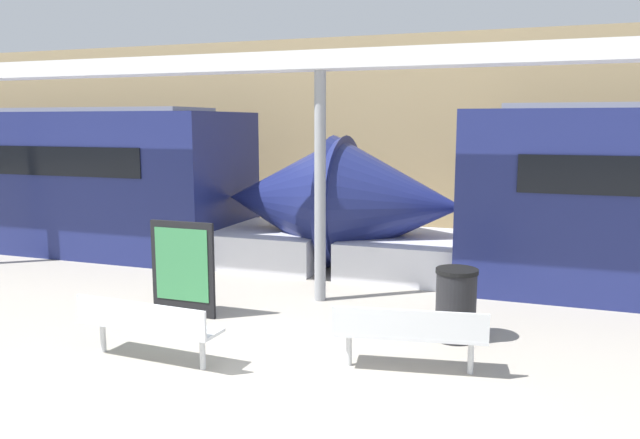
{
  "coord_description": "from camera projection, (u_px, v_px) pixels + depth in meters",
  "views": [
    {
      "loc": [
        2.82,
        -5.58,
        2.89
      ],
      "look_at": [
        -0.38,
        3.38,
        1.4
      ],
      "focal_mm": 35.0,
      "sensor_mm": 36.0,
      "label": 1
    }
  ],
  "objects": [
    {
      "name": "poster_board",
      "position": [
        183.0,
        268.0,
        9.3
      ],
      "size": [
        1.04,
        0.07,
        1.44
      ],
      "color": "black",
      "rests_on": "ground_plane"
    },
    {
      "name": "canopy_beam",
      "position": [
        320.0,
        61.0,
        9.64
      ],
      "size": [
        28.0,
        0.6,
        0.28
      ],
      "primitive_type": "cube",
      "color": "silver",
      "rests_on": "support_column_near"
    },
    {
      "name": "bench_near",
      "position": [
        409.0,
        331.0,
        7.22
      ],
      "size": [
        1.82,
        0.73,
        0.79
      ],
      "rotation": [
        0.0,
        0.0,
        0.17
      ],
      "color": "silver",
      "rests_on": "ground_plane"
    },
    {
      "name": "bench_far",
      "position": [
        146.0,
        323.0,
        7.51
      ],
      "size": [
        1.88,
        0.53,
        0.79
      ],
      "rotation": [
        0.0,
        0.0,
        -0.05
      ],
      "color": "silver",
      "rests_on": "ground_plane"
    },
    {
      "name": "ground_plane",
      "position": [
        247.0,
        399.0,
        6.57
      ],
      "size": [
        60.0,
        60.0,
        0.0
      ],
      "primitive_type": "plane",
      "color": "#A8A093"
    },
    {
      "name": "trash_bin",
      "position": [
        456.0,
        304.0,
        8.3
      ],
      "size": [
        0.56,
        0.56,
        0.97
      ],
      "color": "black",
      "rests_on": "ground_plane"
    },
    {
      "name": "support_column_near",
      "position": [
        320.0,
        188.0,
        9.94
      ],
      "size": [
        0.18,
        0.18,
        3.69
      ],
      "primitive_type": "cylinder",
      "color": "gray",
      "rests_on": "ground_plane"
    },
    {
      "name": "station_wall",
      "position": [
        423.0,
        138.0,
        15.33
      ],
      "size": [
        56.0,
        0.2,
        5.0
      ],
      "primitive_type": "cube",
      "color": "tan",
      "rests_on": "ground_plane"
    }
  ]
}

